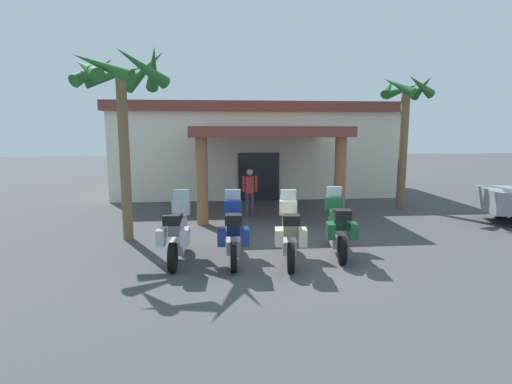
{
  "coord_description": "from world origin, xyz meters",
  "views": [
    {
      "loc": [
        -2.38,
        -9.5,
        3.11
      ],
      "look_at": [
        -0.8,
        2.73,
        1.2
      ],
      "focal_mm": 28.38,
      "sensor_mm": 36.0,
      "label": 1
    }
  ],
  "objects_px": {
    "motorcycle_cream": "(289,233)",
    "pedestrian": "(250,189)",
    "motel_building": "(253,148)",
    "motorcycle_blue": "(233,232)",
    "motorcycle_green": "(338,227)",
    "palm_tree_near_portico": "(405,111)",
    "motorcycle_silver": "(177,233)",
    "palm_tree_roadside": "(121,87)"
  },
  "relations": [
    {
      "from": "pedestrian",
      "to": "palm_tree_roadside",
      "type": "xyz_separation_m",
      "value": [
        -3.81,
        -2.58,
        3.26
      ]
    },
    {
      "from": "motorcycle_green",
      "to": "palm_tree_near_portico",
      "type": "xyz_separation_m",
      "value": [
        4.53,
        5.67,
        3.11
      ]
    },
    {
      "from": "motorcycle_cream",
      "to": "palm_tree_roadside",
      "type": "bearing_deg",
      "value": 67.79
    },
    {
      "from": "motorcycle_green",
      "to": "palm_tree_roadside",
      "type": "distance_m",
      "value": 6.88
    },
    {
      "from": "motorcycle_blue",
      "to": "motorcycle_cream",
      "type": "bearing_deg",
      "value": -95.12
    },
    {
      "from": "pedestrian",
      "to": "palm_tree_roadside",
      "type": "height_order",
      "value": "palm_tree_roadside"
    },
    {
      "from": "motorcycle_blue",
      "to": "motorcycle_cream",
      "type": "height_order",
      "value": "same"
    },
    {
      "from": "pedestrian",
      "to": "palm_tree_near_portico",
      "type": "distance_m",
      "value": 6.88
    },
    {
      "from": "motel_building",
      "to": "motorcycle_silver",
      "type": "relative_size",
      "value": 6.08
    },
    {
      "from": "motorcycle_cream",
      "to": "palm_tree_near_portico",
      "type": "xyz_separation_m",
      "value": [
        5.85,
        6.06,
        3.11
      ]
    },
    {
      "from": "motorcycle_silver",
      "to": "pedestrian",
      "type": "distance_m",
      "value": 5.3
    },
    {
      "from": "pedestrian",
      "to": "palm_tree_near_portico",
      "type": "xyz_separation_m",
      "value": [
        6.2,
        0.93,
        2.82
      ]
    },
    {
      "from": "motel_building",
      "to": "pedestrian",
      "type": "xyz_separation_m",
      "value": [
        -0.85,
        -6.13,
        -1.2
      ]
    },
    {
      "from": "motorcycle_cream",
      "to": "palm_tree_roadside",
      "type": "distance_m",
      "value": 6.05
    },
    {
      "from": "motorcycle_cream",
      "to": "motorcycle_green",
      "type": "relative_size",
      "value": 1.0
    },
    {
      "from": "palm_tree_near_portico",
      "to": "palm_tree_roadside",
      "type": "xyz_separation_m",
      "value": [
        -10.02,
        -3.51,
        0.45
      ]
    },
    {
      "from": "motel_building",
      "to": "motorcycle_blue",
      "type": "relative_size",
      "value": 6.08
    },
    {
      "from": "motel_building",
      "to": "motorcycle_green",
      "type": "height_order",
      "value": "motel_building"
    },
    {
      "from": "motorcycle_silver",
      "to": "palm_tree_roadside",
      "type": "relative_size",
      "value": 0.41
    },
    {
      "from": "motel_building",
      "to": "motorcycle_silver",
      "type": "xyz_separation_m",
      "value": [
        -3.13,
        -10.91,
        -1.5
      ]
    },
    {
      "from": "motorcycle_blue",
      "to": "motorcycle_green",
      "type": "height_order",
      "value": "same"
    },
    {
      "from": "motel_building",
      "to": "motorcycle_silver",
      "type": "distance_m",
      "value": 11.45
    },
    {
      "from": "motel_building",
      "to": "motorcycle_cream",
      "type": "height_order",
      "value": "motel_building"
    },
    {
      "from": "motel_building",
      "to": "pedestrian",
      "type": "relative_size",
      "value": 7.83
    },
    {
      "from": "motorcycle_green",
      "to": "palm_tree_near_portico",
      "type": "relative_size",
      "value": 0.42
    },
    {
      "from": "motorcycle_blue",
      "to": "motel_building",
      "type": "bearing_deg",
      "value": -5.56
    },
    {
      "from": "motorcycle_blue",
      "to": "palm_tree_near_portico",
      "type": "relative_size",
      "value": 0.42
    },
    {
      "from": "motorcycle_silver",
      "to": "motorcycle_blue",
      "type": "height_order",
      "value": "same"
    },
    {
      "from": "motorcycle_blue",
      "to": "palm_tree_near_portico",
      "type": "distance_m",
      "value": 9.77
    },
    {
      "from": "motorcycle_green",
      "to": "pedestrian",
      "type": "bearing_deg",
      "value": 29.74
    },
    {
      "from": "motorcycle_green",
      "to": "palm_tree_roadside",
      "type": "bearing_deg",
      "value": 78.8
    },
    {
      "from": "motorcycle_blue",
      "to": "motorcycle_cream",
      "type": "relative_size",
      "value": 1.0
    },
    {
      "from": "motorcycle_blue",
      "to": "palm_tree_roadside",
      "type": "xyz_separation_m",
      "value": [
        -2.85,
        2.35,
        3.56
      ]
    },
    {
      "from": "motorcycle_silver",
      "to": "palm_tree_near_portico",
      "type": "distance_m",
      "value": 10.69
    },
    {
      "from": "motorcycle_silver",
      "to": "motel_building",
      "type": "bearing_deg",
      "value": -11.31
    },
    {
      "from": "pedestrian",
      "to": "palm_tree_near_portico",
      "type": "relative_size",
      "value": 0.33
    },
    {
      "from": "motorcycle_cream",
      "to": "pedestrian",
      "type": "xyz_separation_m",
      "value": [
        -0.35,
        5.14,
        0.3
      ]
    },
    {
      "from": "motorcycle_silver",
      "to": "palm_tree_near_portico",
      "type": "xyz_separation_m",
      "value": [
        8.48,
        5.71,
        3.11
      ]
    },
    {
      "from": "motel_building",
      "to": "motorcycle_cream",
      "type": "bearing_deg",
      "value": -90.72
    },
    {
      "from": "motorcycle_silver",
      "to": "pedestrian",
      "type": "xyz_separation_m",
      "value": [
        2.28,
        4.78,
        0.3
      ]
    },
    {
      "from": "motorcycle_cream",
      "to": "palm_tree_roadside",
      "type": "relative_size",
      "value": 0.41
    },
    {
      "from": "motorcycle_blue",
      "to": "palm_tree_near_portico",
      "type": "xyz_separation_m",
      "value": [
        7.17,
        5.86,
        3.11
      ]
    }
  ]
}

